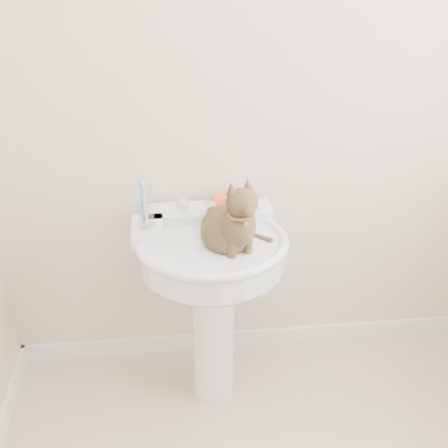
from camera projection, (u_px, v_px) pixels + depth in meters
name	position (u px, v px, depth m)	size (l,w,h in m)	color
wall_back	(258.00, 98.00, 2.19)	(2.20, 0.00, 2.50)	beige
baseboard_back	(251.00, 338.00, 2.77)	(2.20, 0.02, 0.09)	white
pedestal_sink	(212.00, 271.00, 2.21)	(0.60, 0.59, 0.83)	white
faucet	(209.00, 204.00, 2.23)	(0.28, 0.12, 0.14)	silver
soap_bar	(223.00, 200.00, 2.32)	(0.09, 0.06, 0.03)	#E94825
toothbrush_cup	(146.00, 216.00, 2.13)	(0.07, 0.07, 0.19)	silver
cat	(230.00, 226.00, 2.07)	(0.22, 0.28, 0.41)	brown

